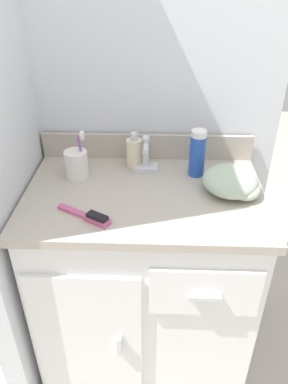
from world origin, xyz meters
TOP-DOWN VIEW (x-y plane):
  - ground_plane at (0.00, 0.00)m, footprint 6.00×6.00m
  - wall_back at (0.00, 0.32)m, footprint 1.00×0.08m
  - vanity at (-0.00, -0.00)m, footprint 0.82×0.55m
  - backsplash at (0.00, 0.26)m, footprint 0.82×0.02m
  - sink_faucet at (0.00, 0.15)m, footprint 0.09×0.09m
  - toothbrush_cup at (-0.25, 0.10)m, footprint 0.08×0.08m
  - soap_dispenser at (-0.04, 0.19)m, footprint 0.06×0.06m
  - shaving_cream_can at (0.18, 0.13)m, footprint 0.06×0.06m
  - hairbrush at (-0.16, -0.16)m, footprint 0.18×0.12m
  - hand_towel at (0.30, 0.02)m, footprint 0.19×0.20m

SIDE VIEW (x-z plane):
  - ground_plane at x=0.00m, z-range 0.00..0.00m
  - vanity at x=0.00m, z-range 0.01..0.82m
  - hairbrush at x=-0.16m, z-range 0.80..0.83m
  - hand_towel at x=0.30m, z-range 0.80..0.89m
  - sink_faucet at x=0.00m, z-range 0.79..0.92m
  - backsplash at x=0.00m, z-range 0.81..0.91m
  - toothbrush_cup at x=-0.25m, z-range 0.77..0.94m
  - soap_dispenser at x=-0.04m, z-range 0.79..0.94m
  - shaving_cream_can at x=0.18m, z-range 0.81..0.98m
  - wall_back at x=0.00m, z-range 0.00..2.20m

